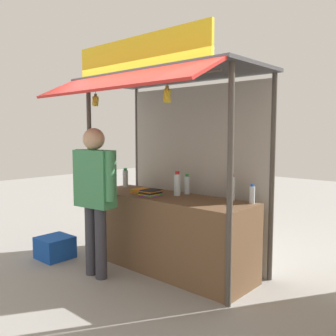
{
  "coord_description": "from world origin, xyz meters",
  "views": [
    {
      "loc": [
        2.99,
        -3.33,
        1.71
      ],
      "look_at": [
        0.0,
        0.0,
        1.28
      ],
      "focal_mm": 39.12,
      "sensor_mm": 36.0,
      "label": 1
    }
  ],
  "objects_px": {
    "magazine_stack_back_right": "(151,193)",
    "banana_bunch_rightmost": "(167,95)",
    "water_bottle_mid_right": "(231,188)",
    "banana_bunch_inner_left": "(96,101)",
    "vendor_person": "(95,188)",
    "water_bottle_mid_left": "(177,184)",
    "plastic_crate": "(55,247)",
    "magazine_stack_far_right": "(142,191)",
    "water_bottle_center": "(187,185)",
    "water_bottle_front_left": "(125,178)",
    "water_bottle_left": "(252,194)"
  },
  "relations": [
    {
      "from": "water_bottle_front_left",
      "to": "magazine_stack_back_right",
      "type": "bearing_deg",
      "value": -20.01
    },
    {
      "from": "water_bottle_center",
      "to": "plastic_crate",
      "type": "distance_m",
      "value": 2.02
    },
    {
      "from": "water_bottle_mid_left",
      "to": "plastic_crate",
      "type": "bearing_deg",
      "value": -149.94
    },
    {
      "from": "water_bottle_mid_right",
      "to": "banana_bunch_inner_left",
      "type": "distance_m",
      "value": 2.01
    },
    {
      "from": "vendor_person",
      "to": "water_bottle_front_left",
      "type": "bearing_deg",
      "value": 111.72
    },
    {
      "from": "water_bottle_left",
      "to": "banana_bunch_rightmost",
      "type": "relative_size",
      "value": 0.86
    },
    {
      "from": "water_bottle_mid_right",
      "to": "vendor_person",
      "type": "bearing_deg",
      "value": -140.18
    },
    {
      "from": "water_bottle_mid_left",
      "to": "water_bottle_center",
      "type": "xyz_separation_m",
      "value": [
        0.02,
        0.16,
        -0.02
      ]
    },
    {
      "from": "water_bottle_mid_left",
      "to": "banana_bunch_inner_left",
      "type": "height_order",
      "value": "banana_bunch_inner_left"
    },
    {
      "from": "magazine_stack_far_right",
      "to": "vendor_person",
      "type": "bearing_deg",
      "value": -93.9
    },
    {
      "from": "water_bottle_mid_left",
      "to": "water_bottle_left",
      "type": "relative_size",
      "value": 1.38
    },
    {
      "from": "magazine_stack_far_right",
      "to": "water_bottle_left",
      "type": "bearing_deg",
      "value": 11.82
    },
    {
      "from": "water_bottle_center",
      "to": "banana_bunch_inner_left",
      "type": "xyz_separation_m",
      "value": [
        -0.91,
        -0.73,
        1.06
      ]
    },
    {
      "from": "vendor_person",
      "to": "plastic_crate",
      "type": "xyz_separation_m",
      "value": [
        -0.94,
        0.02,
        -0.92
      ]
    },
    {
      "from": "water_bottle_left",
      "to": "plastic_crate",
      "type": "relative_size",
      "value": 0.52
    },
    {
      "from": "water_bottle_center",
      "to": "banana_bunch_inner_left",
      "type": "distance_m",
      "value": 1.57
    },
    {
      "from": "water_bottle_mid_left",
      "to": "magazine_stack_far_right",
      "type": "distance_m",
      "value": 0.52
    },
    {
      "from": "magazine_stack_back_right",
      "to": "plastic_crate",
      "type": "height_order",
      "value": "magazine_stack_back_right"
    },
    {
      "from": "water_bottle_mid_left",
      "to": "banana_bunch_inner_left",
      "type": "relative_size",
      "value": 1.29
    },
    {
      "from": "water_bottle_mid_left",
      "to": "vendor_person",
      "type": "distance_m",
      "value": 1.02
    },
    {
      "from": "banana_bunch_inner_left",
      "to": "vendor_person",
      "type": "distance_m",
      "value": 1.15
    },
    {
      "from": "vendor_person",
      "to": "banana_bunch_rightmost",
      "type": "bearing_deg",
      "value": 12.7
    },
    {
      "from": "water_bottle_mid_right",
      "to": "magazine_stack_back_right",
      "type": "bearing_deg",
      "value": -156.4
    },
    {
      "from": "water_bottle_front_left",
      "to": "banana_bunch_rightmost",
      "type": "bearing_deg",
      "value": -24.01
    },
    {
      "from": "magazine_stack_far_right",
      "to": "vendor_person",
      "type": "height_order",
      "value": "vendor_person"
    },
    {
      "from": "banana_bunch_rightmost",
      "to": "water_bottle_mid_right",
      "type": "bearing_deg",
      "value": 63.89
    },
    {
      "from": "water_bottle_mid_right",
      "to": "vendor_person",
      "type": "distance_m",
      "value": 1.59
    },
    {
      "from": "water_bottle_center",
      "to": "water_bottle_mid_left",
      "type": "bearing_deg",
      "value": -98.18
    },
    {
      "from": "plastic_crate",
      "to": "water_bottle_mid_right",
      "type": "bearing_deg",
      "value": 24.87
    },
    {
      "from": "water_bottle_center",
      "to": "magazine_stack_far_right",
      "type": "relative_size",
      "value": 0.94
    },
    {
      "from": "magazine_stack_far_right",
      "to": "banana_bunch_inner_left",
      "type": "relative_size",
      "value": 1.17
    },
    {
      "from": "magazine_stack_back_right",
      "to": "water_bottle_center",
      "type": "bearing_deg",
      "value": 59.12
    },
    {
      "from": "water_bottle_center",
      "to": "magazine_stack_back_right",
      "type": "height_order",
      "value": "water_bottle_center"
    },
    {
      "from": "magazine_stack_back_right",
      "to": "banana_bunch_rightmost",
      "type": "distance_m",
      "value": 1.3
    },
    {
      "from": "water_bottle_front_left",
      "to": "water_bottle_center",
      "type": "relative_size",
      "value": 1.06
    },
    {
      "from": "water_bottle_center",
      "to": "vendor_person",
      "type": "distance_m",
      "value": 1.17
    },
    {
      "from": "magazine_stack_back_right",
      "to": "banana_bunch_inner_left",
      "type": "height_order",
      "value": "banana_bunch_inner_left"
    },
    {
      "from": "water_bottle_mid_left",
      "to": "plastic_crate",
      "type": "distance_m",
      "value": 1.93
    },
    {
      "from": "magazine_stack_back_right",
      "to": "magazine_stack_far_right",
      "type": "height_order",
      "value": "magazine_stack_back_right"
    },
    {
      "from": "water_bottle_front_left",
      "to": "water_bottle_left",
      "type": "height_order",
      "value": "water_bottle_front_left"
    },
    {
      "from": "water_bottle_left",
      "to": "banana_bunch_inner_left",
      "type": "bearing_deg",
      "value": -158.71
    },
    {
      "from": "water_bottle_front_left",
      "to": "banana_bunch_rightmost",
      "type": "xyz_separation_m",
      "value": [
        1.35,
        -0.6,
        1.04
      ]
    },
    {
      "from": "water_bottle_mid_left",
      "to": "water_bottle_center",
      "type": "bearing_deg",
      "value": 81.82
    },
    {
      "from": "water_bottle_mid_left",
      "to": "banana_bunch_inner_left",
      "type": "distance_m",
      "value": 1.48
    },
    {
      "from": "water_bottle_mid_left",
      "to": "plastic_crate",
      "type": "xyz_separation_m",
      "value": [
        -1.47,
        -0.85,
        -0.92
      ]
    },
    {
      "from": "water_bottle_mid_left",
      "to": "banana_bunch_rightmost",
      "type": "height_order",
      "value": "banana_bunch_rightmost"
    },
    {
      "from": "banana_bunch_rightmost",
      "to": "vendor_person",
      "type": "relative_size",
      "value": 0.15
    },
    {
      "from": "water_bottle_mid_right",
      "to": "plastic_crate",
      "type": "relative_size",
      "value": 0.75
    },
    {
      "from": "magazine_stack_back_right",
      "to": "magazine_stack_far_right",
      "type": "distance_m",
      "value": 0.28
    },
    {
      "from": "water_bottle_center",
      "to": "plastic_crate",
      "type": "height_order",
      "value": "water_bottle_center"
    }
  ]
}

